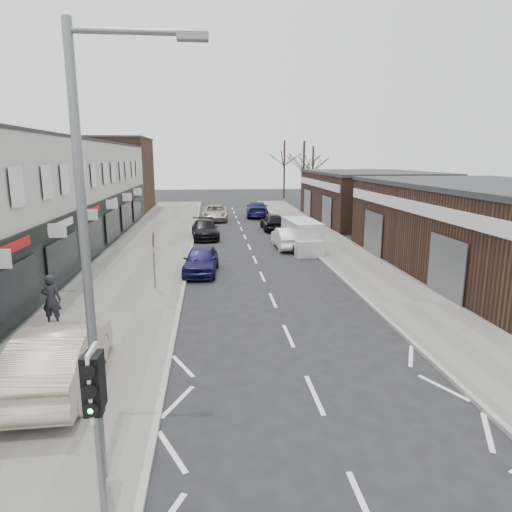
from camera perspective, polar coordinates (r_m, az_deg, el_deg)
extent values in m
plane|color=black|center=(10.79, 9.84, -21.84)|extent=(160.00, 160.00, 0.00)
cube|color=slate|center=(31.43, -13.21, 0.99)|extent=(5.50, 64.00, 0.12)
cube|color=slate|center=(32.25, 9.38, 1.43)|extent=(3.50, 64.00, 0.12)
cube|color=beige|center=(30.23, -27.02, 6.24)|extent=(8.00, 41.00, 7.10)
cube|color=#482E1F|center=(54.72, -17.45, 9.58)|extent=(8.00, 10.00, 8.00)
cube|color=#382419|center=(27.41, 27.79, 2.93)|extent=(10.00, 18.00, 4.50)
cube|color=#382419|center=(45.33, 13.87, 7.12)|extent=(10.00, 16.00, 4.50)
cylinder|color=slate|center=(8.12, -19.03, -21.27)|extent=(0.12, 0.12, 3.00)
cube|color=silver|center=(7.61, -19.59, -14.63)|extent=(0.05, 0.55, 1.10)
cube|color=black|center=(7.50, -19.81, -15.03)|extent=(0.28, 0.22, 0.95)
sphere|color=#0CE533|center=(7.54, -19.87, -17.48)|extent=(0.18, 0.18, 0.18)
cube|color=black|center=(7.71, -19.38, -14.23)|extent=(0.26, 0.20, 0.90)
cylinder|color=slate|center=(8.29, -20.39, -1.78)|extent=(0.16, 0.16, 8.00)
cylinder|color=slate|center=(8.10, -15.77, 25.40)|extent=(1.80, 0.10, 0.10)
cube|color=slate|center=(8.00, -7.92, 25.52)|extent=(0.50, 0.22, 0.12)
cylinder|color=slate|center=(21.26, -12.63, -0.69)|extent=(0.07, 0.07, 2.50)
cube|color=white|center=(21.13, -12.57, 0.90)|extent=(0.04, 0.45, 0.25)
cube|color=silver|center=(30.46, 5.71, 2.66)|extent=(2.12, 4.41, 1.95)
cube|color=silver|center=(28.13, 6.69, 0.86)|extent=(1.78, 0.89, 1.03)
cylinder|color=black|center=(28.99, 4.72, 0.87)|extent=(0.20, 0.65, 0.65)
cylinder|color=black|center=(29.31, 7.79, 0.93)|extent=(0.20, 0.65, 0.65)
cylinder|color=black|center=(31.88, 3.76, 1.93)|extent=(0.20, 0.65, 0.65)
cylinder|color=black|center=(32.18, 6.56, 1.97)|extent=(0.20, 0.65, 0.65)
imported|color=#B6A891|center=(13.17, -23.26, -11.43)|extent=(1.93, 5.11, 1.66)
imported|color=black|center=(17.83, -24.21, -5.03)|extent=(0.72, 0.51, 1.87)
imported|color=#171542|center=(24.20, -6.89, -0.50)|extent=(2.03, 4.35, 1.44)
imported|color=black|center=(34.71, -6.40, 3.33)|extent=(2.27, 4.87, 1.38)
imported|color=tan|center=(44.64, -5.18, 5.40)|extent=(2.58, 5.36, 1.47)
imported|color=white|center=(30.79, 3.85, 2.27)|extent=(1.60, 4.30, 1.41)
imported|color=black|center=(38.48, 2.08, 4.33)|extent=(1.77, 4.28, 1.45)
imported|color=#151744|center=(47.18, 0.16, 5.87)|extent=(2.67, 5.58, 1.57)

